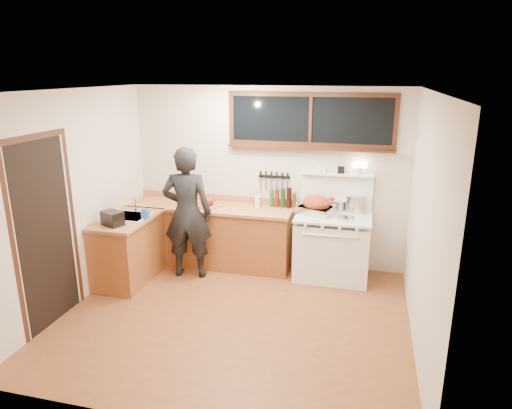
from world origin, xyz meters
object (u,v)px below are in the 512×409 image
(vintage_stove, at_px, (332,245))
(roast_turkey, at_px, (316,206))
(cutting_board, at_px, (207,203))
(man, at_px, (187,213))

(vintage_stove, xyz_separation_m, roast_turkey, (-0.25, 0.05, 0.54))
(vintage_stove, height_order, cutting_board, vintage_stove)
(roast_turkey, bearing_deg, vintage_stove, -10.93)
(vintage_stove, bearing_deg, roast_turkey, 169.07)
(man, relative_size, cutting_board, 3.96)
(vintage_stove, height_order, man, man)
(man, xyz_separation_m, cutting_board, (0.13, 0.45, 0.03))
(vintage_stove, relative_size, roast_turkey, 2.72)
(cutting_board, height_order, roast_turkey, roast_turkey)
(roast_turkey, bearing_deg, cutting_board, -178.67)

